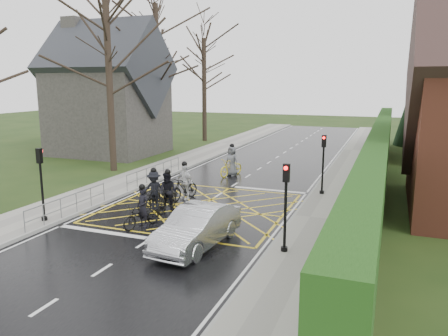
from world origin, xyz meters
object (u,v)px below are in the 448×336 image
Objects in this scene: cyclist_rear at (142,213)px; car at (197,227)px; cyclist_lead at (232,165)px; cyclist_back at (168,195)px; cyclist_front at (184,186)px; cyclist_mid at (154,194)px.

cyclist_rear is 3.21m from car.
cyclist_rear is 10.63m from cyclist_lead.
cyclist_back is 2.04m from cyclist_front.
cyclist_mid is 8.28m from cyclist_lead.
cyclist_rear reaches higher than car.
cyclist_back is at bearing 111.14° from cyclist_rear.
cyclist_back is 0.98× the size of cyclist_front.
cyclist_back reaches higher than cyclist_rear.
cyclist_mid reaches higher than cyclist_back.
cyclist_front is at bearing 91.17° from cyclist_back.
cyclist_rear is at bearing 163.62° from car.
cyclist_back is 0.89× the size of cyclist_lead.
car is (3.83, -3.56, 0.00)m from cyclist_mid.
cyclist_lead reaches higher than cyclist_mid.
car is at bearing -52.16° from cyclist_back.
cyclist_rear is at bearing -72.75° from cyclist_lead.
cyclist_back is at bearing -73.57° from cyclist_lead.
cyclist_rear is 2.54m from cyclist_mid.
cyclist_front is 0.46× the size of car.
cyclist_lead is at bearing 108.35° from cyclist_rear.
cyclist_lead is 0.50× the size of car.
cyclist_back is 0.93× the size of cyclist_mid.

